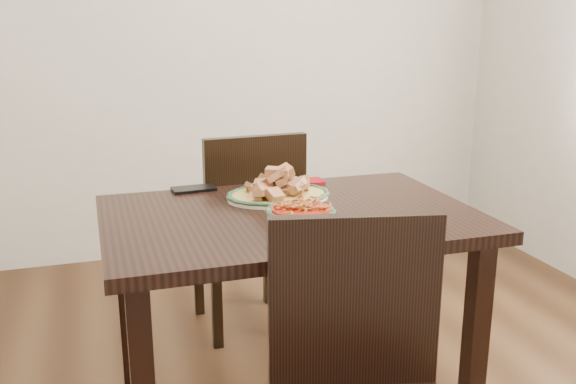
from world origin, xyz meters
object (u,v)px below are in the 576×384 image
object	(u,v)px
noodle_bowl	(300,215)
smartphone	(194,189)
dining_table	(290,244)
chair_far	(249,223)
fish_plate	(278,186)

from	to	relation	value
noodle_bowl	smartphone	world-z (taller)	noodle_bowl
dining_table	chair_far	bearing A→B (deg)	87.03
noodle_bowl	smartphone	xyz separation A→B (m)	(-0.22, 0.53, -0.04)
chair_far	noodle_bowl	bearing A→B (deg)	82.89
fish_plate	smartphone	distance (m)	0.32
smartphone	fish_plate	bearing A→B (deg)	-41.03
dining_table	smartphone	size ratio (longest dim) A/B	7.70
dining_table	smartphone	bearing A→B (deg)	124.51
dining_table	noodle_bowl	size ratio (longest dim) A/B	5.69
dining_table	chair_far	distance (m)	0.70
chair_far	fish_plate	distance (m)	0.60
noodle_bowl	fish_plate	bearing A→B (deg)	84.20
dining_table	fish_plate	world-z (taller)	fish_plate
fish_plate	noodle_bowl	xyz separation A→B (m)	(-0.03, -0.33, -0.00)
fish_plate	smartphone	size ratio (longest dim) A/B	2.31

